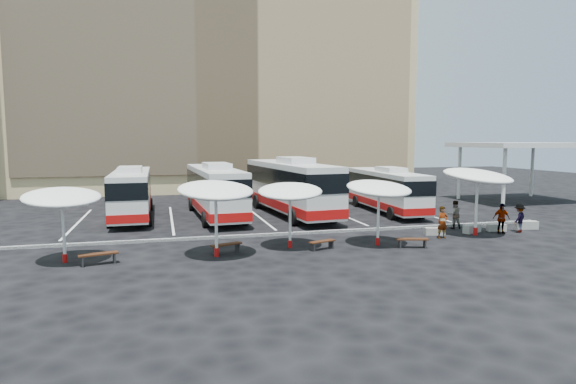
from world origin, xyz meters
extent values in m
plane|color=black|center=(0.00, 0.00, 0.00)|extent=(120.00, 120.00, 0.00)
cube|color=tan|center=(0.00, 32.00, 12.50)|extent=(42.00, 18.00, 25.00)
cube|color=tan|center=(0.00, 22.90, 12.00)|extent=(40.00, 0.30, 20.00)
cube|color=silver|center=(24.00, 10.00, 5.00)|extent=(10.00, 8.00, 0.40)
cylinder|color=silver|center=(20.00, 7.00, 2.40)|extent=(0.30, 0.30, 4.80)
cylinder|color=silver|center=(20.00, 13.00, 2.40)|extent=(0.30, 0.30, 4.80)
cylinder|color=silver|center=(28.00, 13.00, 2.40)|extent=(0.30, 0.30, 4.80)
cube|color=black|center=(0.00, 0.50, 0.07)|extent=(34.00, 0.25, 0.15)
cube|color=white|center=(-12.00, 8.00, 0.01)|extent=(0.15, 12.00, 0.01)
cube|color=white|center=(-6.00, 8.00, 0.01)|extent=(0.15, 12.00, 0.01)
cube|color=white|center=(0.00, 8.00, 0.01)|extent=(0.15, 12.00, 0.01)
cube|color=white|center=(6.00, 8.00, 0.01)|extent=(0.15, 12.00, 0.01)
cube|color=white|center=(12.00, 8.00, 0.01)|extent=(0.15, 12.00, 0.01)
cube|color=silver|center=(-8.64, 9.23, 1.84)|extent=(2.46, 11.36, 2.84)
cube|color=black|center=(-8.64, 9.23, 2.41)|extent=(2.52, 11.42, 1.04)
cube|color=#A60C0B|center=(-8.64, 9.23, 0.80)|extent=(2.52, 11.42, 0.52)
cube|color=#A60C0B|center=(-8.69, 14.90, 1.13)|extent=(2.42, 0.21, 1.32)
cube|color=silver|center=(-8.63, 8.29, 3.45)|extent=(1.54, 2.85, 0.38)
cylinder|color=black|center=(-9.85, 12.53, 0.47)|extent=(0.34, 0.95, 0.95)
cylinder|color=black|center=(-7.49, 12.55, 0.47)|extent=(0.34, 0.95, 0.95)
cylinder|color=black|center=(-9.79, 5.44, 0.47)|extent=(0.34, 0.95, 0.95)
cylinder|color=black|center=(-7.42, 5.46, 0.47)|extent=(0.34, 0.95, 0.95)
cube|color=silver|center=(-2.99, 8.18, 1.96)|extent=(3.12, 12.17, 3.02)
cube|color=black|center=(-2.99, 8.18, 2.56)|extent=(3.19, 12.24, 1.11)
cube|color=#A60C0B|center=(-2.99, 8.18, 0.85)|extent=(3.19, 12.24, 0.55)
cube|color=#A60C0B|center=(-3.29, 14.20, 1.21)|extent=(2.58, 0.33, 1.41)
cube|color=silver|center=(-2.93, 7.18, 3.67)|extent=(1.76, 3.09, 0.40)
cylinder|color=black|center=(-4.42, 11.63, 0.50)|extent=(0.40, 1.02, 1.01)
cylinder|color=black|center=(-1.91, 11.76, 0.50)|extent=(0.40, 1.02, 1.01)
cylinder|color=black|center=(-4.04, 4.10, 0.50)|extent=(0.40, 1.02, 1.01)
cylinder|color=black|center=(-1.53, 4.23, 0.50)|extent=(0.40, 1.02, 1.01)
cube|color=silver|center=(2.41, 7.81, 2.14)|extent=(3.93, 13.37, 3.29)
cube|color=black|center=(2.41, 7.81, 2.80)|extent=(4.00, 13.44, 1.21)
cube|color=#A60C0B|center=(2.41, 7.81, 0.93)|extent=(4.00, 13.44, 0.60)
cube|color=#A60C0B|center=(1.81, 14.37, 1.32)|extent=(2.82, 0.47, 1.54)
cube|color=silver|center=(2.51, 6.72, 4.01)|extent=(2.05, 3.44, 0.44)
cylinder|color=black|center=(0.69, 11.52, 0.55)|extent=(0.48, 1.13, 1.10)
cylinder|color=black|center=(3.43, 11.77, 0.55)|extent=(0.48, 1.13, 1.10)
cylinder|color=black|center=(1.44, 3.32, 0.55)|extent=(0.48, 1.13, 1.10)
cylinder|color=black|center=(4.18, 3.57, 0.55)|extent=(0.48, 1.13, 1.10)
cube|color=silver|center=(9.73, 7.28, 1.75)|extent=(2.62, 10.81, 2.69)
cube|color=black|center=(9.73, 7.28, 2.28)|extent=(2.67, 10.87, 0.98)
cube|color=#A60C0B|center=(9.73, 7.28, 0.76)|extent=(2.67, 10.87, 0.49)
cube|color=#A60C0B|center=(9.92, 12.64, 1.07)|extent=(2.30, 0.26, 1.25)
cube|color=silver|center=(9.70, 6.38, 3.27)|extent=(1.53, 2.73, 0.36)
cylinder|color=black|center=(8.73, 10.45, 0.45)|extent=(0.34, 0.91, 0.90)
cylinder|color=black|center=(10.96, 10.37, 0.45)|extent=(0.34, 0.91, 0.90)
cylinder|color=black|center=(8.49, 3.74, 0.45)|extent=(0.34, 0.91, 0.90)
cylinder|color=black|center=(10.72, 3.66, 0.45)|extent=(0.34, 0.91, 0.90)
cylinder|color=silver|center=(-10.84, -3.00, 1.44)|extent=(0.17, 0.17, 2.88)
cylinder|color=#A60C0B|center=(-10.84, -3.00, 0.19)|extent=(0.26, 0.26, 0.38)
ellipsoid|color=white|center=(-10.84, -3.00, 2.93)|extent=(4.11, 4.13, 0.99)
cylinder|color=silver|center=(-4.19, -3.62, 1.54)|extent=(0.17, 0.17, 3.07)
cylinder|color=#A60C0B|center=(-4.19, -3.62, 0.20)|extent=(0.27, 0.27, 0.41)
ellipsoid|color=white|center=(-4.19, -3.62, 3.12)|extent=(4.22, 4.26, 1.05)
cylinder|color=silver|center=(-0.40, -2.71, 1.42)|extent=(0.16, 0.16, 2.84)
cylinder|color=#A60C0B|center=(-0.40, -2.71, 0.19)|extent=(0.25, 0.25, 0.38)
ellipsoid|color=white|center=(-0.40, -2.71, 2.88)|extent=(3.92, 3.95, 0.97)
cylinder|color=silver|center=(4.16, -3.28, 1.46)|extent=(0.16, 0.16, 2.91)
cylinder|color=#A60C0B|center=(4.16, -3.28, 0.19)|extent=(0.25, 0.25, 0.39)
ellipsoid|color=white|center=(4.16, -3.28, 2.96)|extent=(3.86, 3.90, 1.00)
cylinder|color=silver|center=(10.71, -2.28, 1.67)|extent=(0.21, 0.21, 3.34)
cylinder|color=#A60C0B|center=(10.71, -2.28, 0.22)|extent=(0.32, 0.32, 0.45)
ellipsoid|color=white|center=(10.71, -2.28, 3.40)|extent=(5.01, 5.04, 1.14)
cube|color=black|center=(-9.35, -3.78, 0.47)|extent=(1.70, 0.84, 0.07)
cube|color=black|center=(-9.99, -3.95, 0.22)|extent=(0.17, 0.42, 0.44)
cube|color=black|center=(-8.72, -3.62, 0.22)|extent=(0.17, 0.42, 0.44)
cube|color=black|center=(-3.68, -3.12, 0.44)|extent=(1.59, 0.91, 0.06)
cube|color=black|center=(-4.26, -3.33, 0.21)|extent=(0.19, 0.39, 0.41)
cube|color=black|center=(-3.10, -2.91, 0.21)|extent=(0.19, 0.39, 0.41)
cube|color=black|center=(1.03, -3.52, 0.41)|extent=(1.49, 0.83, 0.06)
cube|color=black|center=(0.48, -3.70, 0.19)|extent=(0.17, 0.37, 0.39)
cube|color=black|center=(1.58, -3.33, 0.19)|extent=(0.17, 0.37, 0.39)
cube|color=black|center=(5.56, -4.32, 0.45)|extent=(1.63, 0.83, 0.06)
cube|color=black|center=(4.95, -4.15, 0.21)|extent=(0.17, 0.40, 0.42)
cube|color=black|center=(6.16, -4.49, 0.21)|extent=(0.17, 0.40, 0.42)
cube|color=gray|center=(8.48, -1.65, 0.21)|extent=(1.17, 0.60, 0.42)
cube|color=gray|center=(10.98, -1.60, 0.24)|extent=(1.35, 0.89, 0.48)
cube|color=gray|center=(12.69, -1.56, 0.21)|extent=(1.16, 0.57, 0.42)
cube|color=gray|center=(14.93, -1.44, 0.25)|extent=(1.37, 0.71, 0.49)
imported|color=black|center=(8.36, -2.59, 0.89)|extent=(0.70, 0.51, 1.79)
imported|color=black|center=(10.73, -0.19, 0.87)|extent=(0.97, 0.82, 1.74)
imported|color=black|center=(12.42, -2.28, 0.89)|extent=(1.08, 0.55, 1.78)
imported|color=black|center=(13.67, -2.23, 0.84)|extent=(1.26, 1.08, 1.69)
camera|label=1|loc=(-6.58, -25.75, 5.42)|focal=30.00mm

